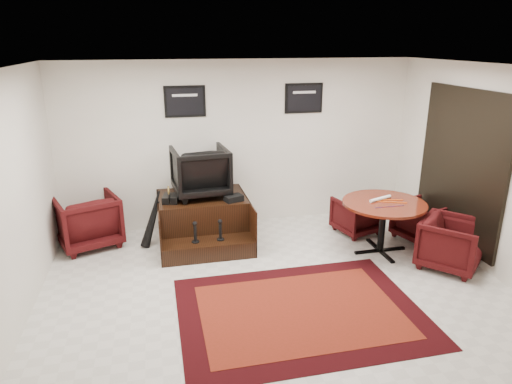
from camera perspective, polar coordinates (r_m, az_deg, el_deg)
The scene contains 16 objects.
ground at distance 6.03m, azimuth 2.78°, elevation -12.38°, with size 6.00×6.00×0.00m, color beige.
room_shell at distance 5.57m, azimuth 6.79°, elevation 4.82°, with size 6.02×5.02×2.81m.
area_rug at distance 5.66m, azimuth 5.52°, elevation -14.60°, with size 2.87×2.15×0.01m.
shine_podium at distance 7.37m, azimuth -6.62°, elevation -3.59°, with size 1.40×1.44×0.72m.
shine_chair at distance 7.24m, azimuth -6.99°, elevation 2.86°, with size 0.84×0.79×0.87m, color black.
shoes_pair at distance 7.12m, azimuth -10.61°, elevation -0.80°, with size 0.28×0.33×0.11m.
polish_kit at distance 7.04m, azimuth -2.82°, elevation -0.77°, with size 0.27×0.19×0.09m, color black.
umbrella_black at distance 7.23m, azimuth -12.80°, elevation -3.91°, with size 0.29×0.11×0.78m, color black, non-canonical shape.
umbrella_hooked at distance 7.23m, azimuth -12.92°, elevation -3.23°, with size 0.35×0.13×0.94m, color black, non-canonical shape.
armchair_side at distance 7.57m, azimuth -20.33°, elevation -3.07°, with size 0.88×0.83×0.91m, color black.
meeting_table at distance 7.05m, azimuth 15.69°, elevation -1.96°, with size 1.23×1.23×0.80m.
table_chair_back at distance 7.79m, azimuth 12.50°, elevation -2.62°, with size 0.66×0.62×0.68m, color black.
table_chair_window at distance 7.82m, azimuth 19.90°, elevation -3.17°, with size 0.68×0.64×0.70m, color black.
table_chair_corner at distance 7.00m, azimuth 23.23°, elevation -5.68°, with size 0.78×0.73×0.80m, color black.
paper_roll at distance 7.08m, azimuth 15.29°, elevation -0.81°, with size 0.05×0.05×0.42m, color white.
table_clutter at distance 7.02m, azimuth 16.36°, elevation -1.24°, with size 0.57×0.34×0.01m.
Camera 1 is at (-1.42, -4.97, 3.09)m, focal length 32.00 mm.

